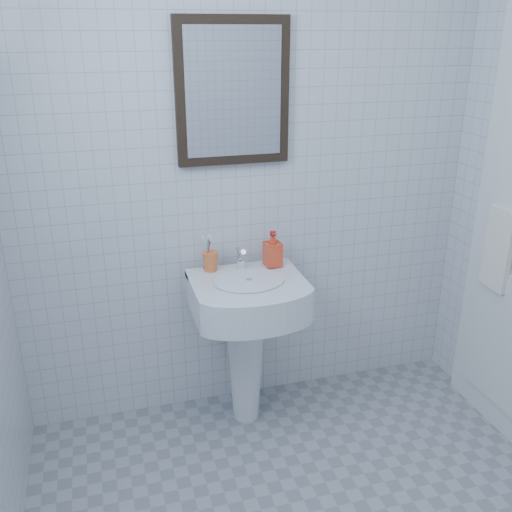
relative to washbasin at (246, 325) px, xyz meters
name	(u,v)px	position (x,y,z in m)	size (l,w,h in m)	color
wall_back	(250,159)	(0.08, 0.22, 0.73)	(2.20, 0.02, 2.50)	silver
washbasin	(246,325)	(0.00, 0.00, 0.00)	(0.50, 0.37, 0.77)	white
faucet	(241,260)	(0.00, 0.09, 0.29)	(0.05, 0.10, 0.11)	silver
toothbrush_cup	(211,261)	(-0.14, 0.11, 0.29)	(0.08, 0.08, 0.09)	orange
soap_dispenser	(273,249)	(0.15, 0.09, 0.33)	(0.08, 0.08, 0.17)	red
wall_mirror	(233,92)	(0.00, 0.20, 1.03)	(0.50, 0.04, 0.62)	black
towel_ring	(509,211)	(1.14, -0.25, 0.53)	(0.18, 0.18, 0.01)	silver
hand_towel	(498,250)	(1.12, -0.25, 0.35)	(0.03, 0.16, 0.38)	white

